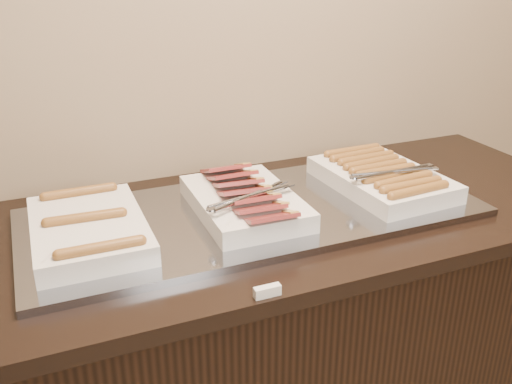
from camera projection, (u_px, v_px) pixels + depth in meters
The scene contains 6 objects.
counter at pixel (247, 354), 1.69m from camera, with size 2.06×0.76×0.90m.
warming_tray at pixel (255, 213), 1.52m from camera, with size 1.20×0.50×0.02m, color gray.
dish_left at pixel (88, 229), 1.35m from camera, with size 0.26×0.39×0.07m.
dish_center at pixel (245, 201), 1.49m from camera, with size 0.27×0.39×0.09m.
dish_right at pixel (382, 177), 1.64m from camera, with size 0.29×0.41×0.08m.
label_holder at pixel (267, 291), 1.17m from camera, with size 0.06×0.02×0.02m, color silver.
Camera 1 is at (-0.50, 0.86, 1.56)m, focal length 40.00 mm.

